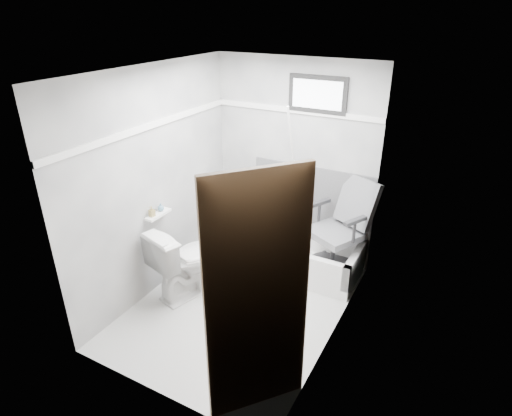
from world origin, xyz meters
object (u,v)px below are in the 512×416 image
Objects in this scene: office_chair at (335,227)px; soap_bottle_a at (152,212)px; bathtub at (296,253)px; door at (270,338)px; toilet at (188,260)px; soap_bottle_b at (161,207)px.

soap_bottle_a is at bearing -117.87° from office_chair.
door is (0.75, -2.21, 0.79)m from bathtub.
door is (1.60, -1.23, 0.60)m from toilet.
bathtub is 0.75× the size of door.
door reaches higher than bathtub.
door is at bearing -71.25° from bathtub.
toilet is (-1.29, -1.02, -0.26)m from office_chair.
toilet is (-0.85, -0.98, 0.19)m from bathtub.
door reaches higher than soap_bottle_a.
office_chair is (0.44, 0.04, 0.45)m from bathtub.
toilet is 9.51× the size of soap_bottle_b.
office_chair is 1.66m from toilet.
office_chair reaches higher than toilet.
office_chair is 1.92m from soap_bottle_b.
soap_bottle_b is (0.00, 0.14, -0.01)m from soap_bottle_a.
toilet is 2.10m from door.
toilet is 0.64m from soap_bottle_b.
soap_bottle_b is (-0.32, 0.02, 0.56)m from toilet.
door is 2.22m from soap_bottle_a.
office_chair is at bearing 35.30° from soap_bottle_a.
bathtub is at bearing 43.23° from soap_bottle_a.
soap_bottle_b is (-1.61, -1.00, 0.30)m from office_chair.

